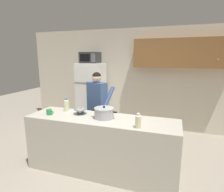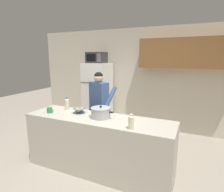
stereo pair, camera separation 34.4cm
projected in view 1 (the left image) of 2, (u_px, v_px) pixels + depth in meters
name	position (u px, v px, depth m)	size (l,w,h in m)	color
ground_plane	(102.00, 170.00, 3.17)	(14.00, 14.00, 0.00)	#9E9384
back_wall_unit	(142.00, 74.00, 4.89)	(6.00, 0.48, 2.60)	beige
kitchen_island	(101.00, 145.00, 3.08)	(2.44, 0.68, 0.92)	#BCB7A8
refrigerator	(91.00, 95.00, 5.03)	(0.64, 0.68, 1.72)	white
microwave	(90.00, 58.00, 4.81)	(0.48, 0.37, 0.28)	#2D2D30
person_near_pot	(97.00, 102.00, 3.83)	(0.58, 0.53, 1.58)	black
cooking_pot	(104.00, 113.00, 2.96)	(0.43, 0.32, 0.20)	#ADAFB5
coffee_mug	(49.00, 112.00, 3.15)	(0.13, 0.09, 0.10)	#2D8C4C
bread_bowl	(80.00, 111.00, 3.18)	(0.23, 0.23, 0.10)	#4C7299
bottle_near_edge	(138.00, 121.00, 2.55)	(0.08, 0.08, 0.21)	beige
bottle_mid_counter	(66.00, 105.00, 3.36)	(0.09, 0.09, 0.23)	beige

